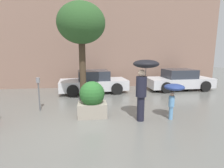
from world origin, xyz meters
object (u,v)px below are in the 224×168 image
(planter_box, at_px, (92,99))
(street_tree, at_px, (81,25))
(person_adult, at_px, (144,77))
(parking_meter, at_px, (38,87))
(parked_car_far, at_px, (179,80))
(person_child, at_px, (174,91))
(parked_car_near, at_px, (94,82))

(planter_box, bearing_deg, street_tree, 102.82)
(person_adult, relative_size, parking_meter, 1.55)
(person_adult, height_order, parked_car_far, person_adult)
(person_child, xyz_separation_m, parked_car_far, (2.67, 4.66, -0.44))
(planter_box, relative_size, street_tree, 0.30)
(person_child, height_order, parked_car_near, parked_car_near)
(planter_box, height_order, parked_car_near, planter_box)
(planter_box, bearing_deg, parking_meter, 156.38)
(planter_box, distance_m, parked_car_far, 6.79)
(person_adult, relative_size, street_tree, 0.47)
(parked_car_near, bearing_deg, person_child, -155.23)
(parked_car_far, height_order, parking_meter, parking_meter)
(parked_car_near, height_order, parked_car_far, same)
(person_adult, bearing_deg, parking_meter, 140.62)
(parked_car_near, bearing_deg, planter_box, 172.80)
(parked_car_near, relative_size, street_tree, 0.91)
(parked_car_near, distance_m, street_tree, 3.72)
(person_child, distance_m, parking_meter, 5.08)
(street_tree, relative_size, parking_meter, 3.27)
(planter_box, xyz_separation_m, street_tree, (-0.37, 1.64, 2.79))
(planter_box, distance_m, person_child, 2.86)
(person_child, bearing_deg, parked_car_near, 99.83)
(parked_car_near, xyz_separation_m, parked_car_far, (5.31, 0.11, 0.00))
(person_adult, height_order, street_tree, street_tree)
(planter_box, height_order, parking_meter, parking_meter)
(planter_box, height_order, person_adult, person_adult)
(street_tree, bearing_deg, planter_box, -77.18)
(person_adult, bearing_deg, person_child, -19.23)
(parked_car_far, bearing_deg, parked_car_near, 89.17)
(street_tree, distance_m, parking_meter, 3.10)
(parked_car_near, bearing_deg, street_tree, 162.38)
(planter_box, relative_size, person_child, 1.04)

